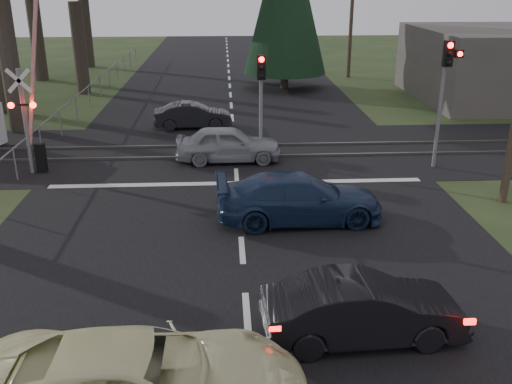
{
  "coord_description": "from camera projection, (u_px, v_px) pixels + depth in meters",
  "views": [
    {
      "loc": [
        -0.4,
        -10.57,
        6.83
      ],
      "look_at": [
        0.42,
        3.9,
        1.3
      ],
      "focal_mm": 40.0,
      "sensor_mm": 36.0,
      "label": 1
    }
  ],
  "objects": [
    {
      "name": "traffic_signal_right",
      "position": [
        446.0,
        80.0,
        20.37
      ],
      "size": [
        0.68,
        0.48,
        4.7
      ],
      "color": "slate",
      "rests_on": "ground"
    },
    {
      "name": "utility_pole_mid",
      "position": [
        352.0,
        8.0,
        39.07
      ],
      "size": [
        1.8,
        0.26,
        9.0
      ],
      "color": "#4C3D2D",
      "rests_on": "ground"
    },
    {
      "name": "blue_sedan",
      "position": [
        299.0,
        198.0,
        16.7
      ],
      "size": [
        4.95,
        2.17,
        1.42
      ],
      "primitive_type": "imported",
      "rotation": [
        0.0,
        0.0,
        1.61
      ],
      "color": "#162644",
      "rests_on": "ground"
    },
    {
      "name": "stop_line",
      "position": [
        237.0,
        183.0,
        19.96
      ],
      "size": [
        13.0,
        0.35,
        0.0
      ],
      "primitive_type": "cube",
      "color": "silver",
      "rests_on": "ground"
    },
    {
      "name": "silver_car",
      "position": [
        228.0,
        144.0,
        22.11
      ],
      "size": [
        4.06,
        1.65,
        1.38
      ],
      "primitive_type": "imported",
      "rotation": [
        0.0,
        0.0,
        1.58
      ],
      "color": "gray",
      "rests_on": "ground"
    },
    {
      "name": "fence_left",
      "position": [
        96.0,
        101.0,
        32.89
      ],
      "size": [
        0.1,
        36.0,
        1.2
      ],
      "primitive_type": null,
      "color": "slate",
      "rests_on": "ground"
    },
    {
      "name": "dark_car_far",
      "position": [
        193.0,
        116.0,
        26.99
      ],
      "size": [
        3.71,
        1.5,
        1.2
      ],
      "primitive_type": "imported",
      "rotation": [
        0.0,
        0.0,
        1.63
      ],
      "color": "black",
      "rests_on": "ground"
    },
    {
      "name": "dark_hatchback",
      "position": [
        363.0,
        310.0,
        11.23
      ],
      "size": [
        4.07,
        1.63,
        1.32
      ],
      "primitive_type": "imported",
      "rotation": [
        0.0,
        0.0,
        1.63
      ],
      "color": "black",
      "rests_on": "ground"
    },
    {
      "name": "traffic_signal_center",
      "position": [
        261.0,
        90.0,
        21.33
      ],
      "size": [
        0.32,
        0.48,
        4.1
      ],
      "color": "slate",
      "rests_on": "ground"
    },
    {
      "name": "rail_far",
      "position": [
        234.0,
        145.0,
        24.24
      ],
      "size": [
        120.0,
        0.12,
        0.1
      ],
      "primitive_type": "cube",
      "color": "#59544C",
      "rests_on": "ground"
    },
    {
      "name": "road",
      "position": [
        236.0,
        167.0,
        21.64
      ],
      "size": [
        14.0,
        100.0,
        0.01
      ],
      "primitive_type": "cube",
      "color": "black",
      "rests_on": "ground"
    },
    {
      "name": "ground",
      "position": [
        247.0,
        313.0,
        12.32
      ],
      "size": [
        120.0,
        120.0,
        0.0
      ],
      "primitive_type": "plane",
      "color": "#233417",
      "rests_on": "ground"
    },
    {
      "name": "rail_near",
      "position": [
        235.0,
        157.0,
        22.75
      ],
      "size": [
        120.0,
        0.12,
        0.1
      ],
      "primitive_type": "cube",
      "color": "#59544C",
      "rests_on": "ground"
    },
    {
      "name": "crossing_signal",
      "position": [
        32.0,
        118.0,
        20.33
      ],
      "size": [
        1.62,
        0.38,
        6.96
      ],
      "color": "slate",
      "rests_on": "ground"
    },
    {
      "name": "rail_corridor",
      "position": [
        235.0,
        152.0,
        23.51
      ],
      "size": [
        120.0,
        8.0,
        0.01
      ],
      "primitive_type": "cube",
      "color": "black",
      "rests_on": "ground"
    }
  ]
}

